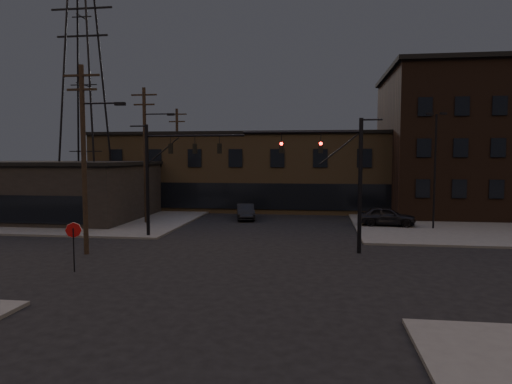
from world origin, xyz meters
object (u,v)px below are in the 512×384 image
(traffic_signal_near, at_px, (341,170))
(stop_sign, at_px, (73,235))
(parked_car_lot_a, at_px, (386,216))
(parked_car_lot_b, at_px, (505,209))
(traffic_signal_far, at_px, (165,167))
(car_crossing, at_px, (245,212))

(traffic_signal_near, xyz_separation_m, stop_sign, (-13.36, -6.49, -3.09))
(parked_car_lot_a, distance_m, parked_car_lot_b, 14.54)
(traffic_signal_far, height_order, parked_car_lot_a, traffic_signal_far)
(traffic_signal_near, bearing_deg, stop_sign, -154.10)
(stop_sign, relative_size, parked_car_lot_a, 0.54)
(traffic_signal_far, distance_m, car_crossing, 11.65)
(parked_car_lot_a, height_order, car_crossing, parked_car_lot_a)
(parked_car_lot_a, distance_m, car_crossing, 12.50)
(traffic_signal_near, xyz_separation_m, parked_car_lot_a, (4.20, 10.44, -4.01))
(parked_car_lot_b, height_order, car_crossing, car_crossing)
(traffic_signal_far, xyz_separation_m, stop_sign, (-1.28, -9.99, -3.17))
(traffic_signal_near, distance_m, parked_car_lot_a, 11.95)
(stop_sign, bearing_deg, parked_car_lot_b, 40.07)
(traffic_signal_near, relative_size, traffic_signal_far, 1.00)
(parked_car_lot_b, xyz_separation_m, car_crossing, (-24.24, -4.97, -0.07))
(parked_car_lot_b, bearing_deg, stop_sign, 115.00)
(traffic_signal_far, relative_size, parked_car_lot_a, 1.76)
(traffic_signal_far, bearing_deg, parked_car_lot_a, 23.11)
(stop_sign, distance_m, parked_car_lot_b, 38.79)
(car_crossing, bearing_deg, traffic_signal_far, -124.36)
(traffic_signal_far, height_order, stop_sign, traffic_signal_far)
(stop_sign, height_order, parked_car_lot_b, stop_sign)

